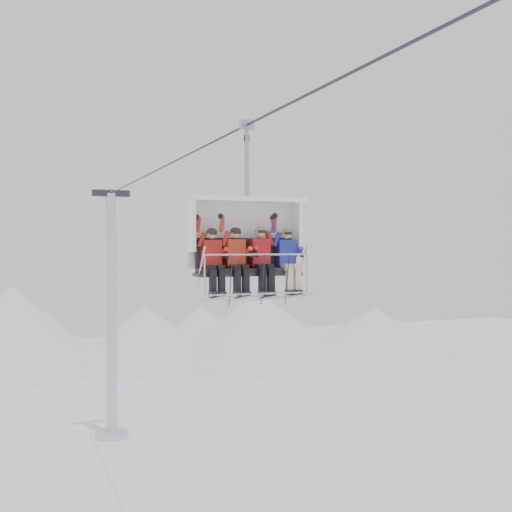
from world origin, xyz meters
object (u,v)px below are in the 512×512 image
object	(u,v)px
chairlift_carrier	(245,236)
skier_far_right	(288,258)
skier_far_left	(213,259)
lift_tower_right	(112,331)
skier_center_right	(261,258)
skier_center_left	(237,258)

from	to	relation	value
chairlift_carrier	skier_far_right	bearing A→B (deg)	-17.97
chairlift_carrier	skier_far_left	xyz separation A→B (m)	(-0.88, -0.31, -0.52)
lift_tower_right	skier_center_right	xyz separation A→B (m)	(0.30, -21.57, 4.46)
chairlift_carrier	skier_center_right	world-z (taller)	chairlift_carrier
lift_tower_right	skier_far_right	bearing A→B (deg)	-87.45
chairlift_carrier	lift_tower_right	bearing A→B (deg)	90.00
skier_center_left	skier_center_right	bearing A→B (deg)	0.28
lift_tower_right	skier_far_right	distance (m)	22.05
skier_far_left	skier_far_right	world-z (taller)	skier_far_right
chairlift_carrier	skier_far_left	world-z (taller)	chairlift_carrier
skier_far_left	skier_center_left	xyz separation A→B (m)	(0.57, 0.00, 0.01)
skier_far_left	skier_center_right	size ratio (longest dim) A/B	0.97
skier_center_left	chairlift_carrier	bearing A→B (deg)	45.14
skier_center_left	skier_far_right	world-z (taller)	skier_center_left
lift_tower_right	skier_center_right	size ratio (longest dim) A/B	7.78
skier_far_left	skier_far_right	size ratio (longest dim) A/B	1.00
skier_far_left	skier_far_right	bearing A→B (deg)	0.04
skier_center_right	skier_far_right	size ratio (longest dim) A/B	1.03
lift_tower_right	skier_far_right	world-z (taller)	lift_tower_right
lift_tower_right	chairlift_carrier	world-z (taller)	lift_tower_right
skier_center_left	skier_center_right	xyz separation A→B (m)	(0.60, 0.00, 0.01)
skier_far_right	skier_far_left	bearing A→B (deg)	-179.96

